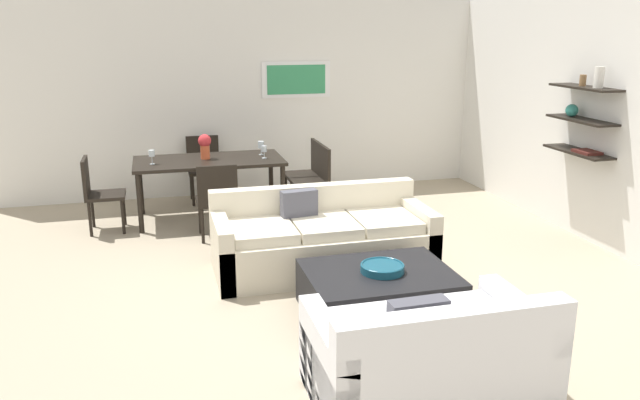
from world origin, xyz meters
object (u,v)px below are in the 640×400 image
(dining_table, at_px, (209,165))
(centerpiece_vase, at_px, (205,145))
(wine_glass_right_far, at_px, (261,145))
(decorative_bowl, at_px, (382,268))
(dining_chair_right_near, at_px, (316,176))
(dining_chair_foot, at_px, (217,196))
(coffee_table, at_px, (379,293))
(loveseat_white, at_px, (428,358))
(wine_glass_left_near, at_px, (152,154))
(sofa_beige, at_px, (322,241))
(wine_glass_right_near, at_px, (264,149))
(dining_chair_head, at_px, (204,164))
(dining_chair_left_near, at_px, (97,190))
(dining_chair_right_far, at_px, (308,169))

(dining_table, relative_size, centerpiece_vase, 5.91)
(wine_glass_right_far, bearing_deg, decorative_bowl, -82.24)
(dining_chair_right_near, distance_m, dining_chair_foot, 1.47)
(coffee_table, height_order, wine_glass_right_far, wine_glass_right_far)
(loveseat_white, height_order, wine_glass_left_near, wine_glass_left_near)
(sofa_beige, height_order, wine_glass_right_near, wine_glass_right_near)
(decorative_bowl, bearing_deg, centerpiece_vase, 109.88)
(dining_table, distance_m, centerpiece_vase, 0.25)
(wine_glass_left_near, bearing_deg, wine_glass_right_near, 0.00)
(coffee_table, bearing_deg, dining_chair_right_near, 85.81)
(loveseat_white, relative_size, dining_chair_head, 1.68)
(decorative_bowl, bearing_deg, sofa_beige, 100.73)
(dining_chair_head, bearing_deg, dining_chair_left_near, -140.69)
(loveseat_white, bearing_deg, wine_glass_right_near, 93.99)
(loveseat_white, height_order, centerpiece_vase, centerpiece_vase)
(coffee_table, relative_size, wine_glass_left_near, 7.13)
(loveseat_white, relative_size, decorative_bowl, 4.05)
(coffee_table, bearing_deg, loveseat_white, -95.70)
(coffee_table, distance_m, dining_chair_right_near, 2.94)
(loveseat_white, relative_size, centerpiece_vase, 4.82)
(dining_chair_right_near, bearing_deg, dining_chair_left_near, 180.00)
(sofa_beige, height_order, wine_glass_right_far, wine_glass_right_far)
(sofa_beige, bearing_deg, dining_chair_head, 107.40)
(dining_chair_foot, bearing_deg, wine_glass_right_near, 48.19)
(centerpiece_vase, bearing_deg, dining_chair_foot, -87.78)
(dining_chair_right_far, bearing_deg, wine_glass_right_near, -153.30)
(dining_chair_foot, bearing_deg, wine_glass_right_far, 55.52)
(dining_chair_foot, height_order, wine_glass_left_near, wine_glass_left_near)
(wine_glass_right_near, height_order, centerpiece_vase, centerpiece_vase)
(coffee_table, bearing_deg, wine_glass_left_near, 120.45)
(dining_chair_head, xyz_separation_m, wine_glass_left_near, (-0.67, -0.98, 0.37))
(sofa_beige, relative_size, dining_chair_head, 2.41)
(dining_chair_head, relative_size, centerpiece_vase, 2.87)
(sofa_beige, relative_size, dining_chair_foot, 2.41)
(wine_glass_left_near, bearing_deg, dining_chair_left_near, -171.69)
(wine_glass_right_near, relative_size, centerpiece_vase, 0.51)
(sofa_beige, height_order, centerpiece_vase, centerpiece_vase)
(dining_chair_left_near, distance_m, centerpiece_vase, 1.37)
(coffee_table, xyz_separation_m, dining_chair_head, (-1.10, 3.99, 0.31))
(loveseat_white, bearing_deg, wine_glass_right_far, 93.79)
(dining_chair_right_near, distance_m, dining_chair_left_near, 2.62)
(wine_glass_right_near, bearing_deg, decorative_bowl, -81.66)
(dining_chair_head, bearing_deg, wine_glass_left_near, -124.48)
(dining_chair_right_far, bearing_deg, wine_glass_right_far, -171.69)
(sofa_beige, relative_size, loveseat_white, 1.44)
(dining_table, relative_size, dining_chair_left_near, 2.06)
(loveseat_white, distance_m, dining_chair_foot, 3.66)
(loveseat_white, bearing_deg, coffee_table, 84.30)
(dining_chair_head, bearing_deg, dining_chair_right_near, -39.31)
(dining_chair_left_near, bearing_deg, sofa_beige, -39.30)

